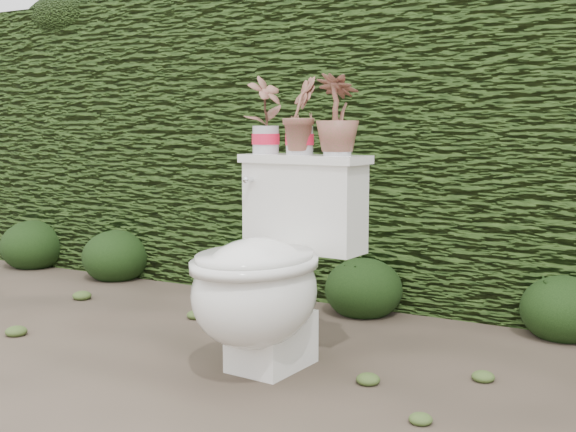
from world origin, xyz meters
The scene contains 11 objects.
ground centered at (0.00, 0.00, 0.00)m, with size 60.00×60.00×0.00m, color brown.
hedge centered at (0.00, 1.60, 0.80)m, with size 8.00×1.00×1.60m, color #38551C.
toilet centered at (-0.05, 0.11, 0.36)m, with size 0.51×0.71×0.78m.
potted_plant_left centered at (-0.21, 0.36, 0.92)m, with size 0.15×0.10×0.29m, color #33631F.
potted_plant_center centered at (-0.05, 0.35, 0.92)m, with size 0.16×0.13×0.28m, color #33631F.
potted_plant_right centered at (0.11, 0.34, 0.92)m, with size 0.16×0.16×0.28m, color #33631F.
liriope_clump_0 centered at (-2.35, 1.06, 0.16)m, with size 0.40×0.40×0.32m, color #203813.
liriope_clump_1 centered at (-1.64, 1.04, 0.16)m, with size 0.39×0.39×0.31m, color #203813.
liriope_clump_2 centered at (-0.78, 1.10, 0.16)m, with size 0.40×0.40×0.32m, color #203813.
liriope_clump_3 centered at (-0.06, 1.01, 0.15)m, with size 0.37×0.37×0.30m, color #203813.
liriope_clump_4 centered at (0.83, 1.07, 0.15)m, with size 0.36×0.36×0.29m, color #203813.
Camera 1 is at (1.26, -2.09, 0.88)m, focal length 45.00 mm.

